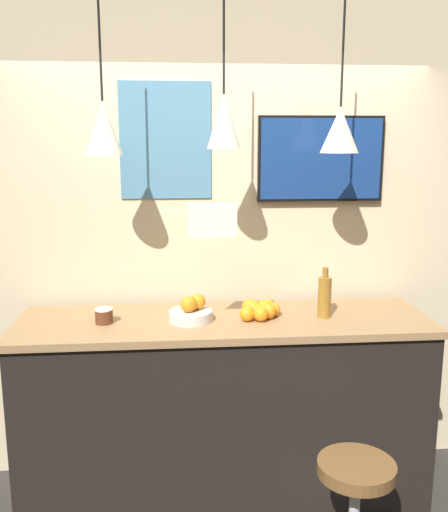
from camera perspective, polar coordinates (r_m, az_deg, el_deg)
The scene contains 13 objects.
back_wall at distance 3.50m, azimuth -0.66°, elevation 1.32°, with size 8.00×0.06×2.90m.
service_counter at distance 3.36m, azimuth 0.00°, elevation -15.26°, with size 2.27×0.67×1.11m.
bar_stool at distance 2.94m, azimuth 12.92°, elevation -23.21°, with size 0.43×0.43×0.63m.
fruit_bowl at distance 3.10m, azimuth -3.30°, elevation -5.54°, with size 0.24×0.24×0.14m.
orange_pile at distance 3.18m, azimuth 3.80°, elevation -5.36°, with size 0.24×0.23×0.09m.
juice_bottle at distance 3.19m, azimuth 10.02°, elevation -3.97°, with size 0.07×0.07×0.28m.
spread_jar at distance 3.12m, azimuth -11.91°, elevation -5.87°, with size 0.10×0.10×0.08m.
pendant_lamp_left at distance 3.02m, azimuth -11.98°, elevation 12.44°, with size 0.19×0.19×0.81m.
pendant_lamp_middle at distance 3.01m, azimuth -0.02°, elevation 13.33°, with size 0.18×0.18×0.78m.
pendant_lamp_right at distance 3.13m, azimuth 11.52°, elevation 12.29°, with size 0.20×0.20×0.80m.
mounted_tv at distance 3.49m, azimuth 9.65°, elevation 9.55°, with size 0.76×0.04×0.50m.
hanging_menu_board at distance 2.77m, azimuth -1.16°, elevation 3.58°, with size 0.24×0.01×0.17m.
wall_poster at distance 3.39m, azimuth -5.87°, elevation 11.40°, with size 0.53×0.01×0.67m.
Camera 1 is at (-0.27, -2.23, 2.07)m, focal length 40.00 mm.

